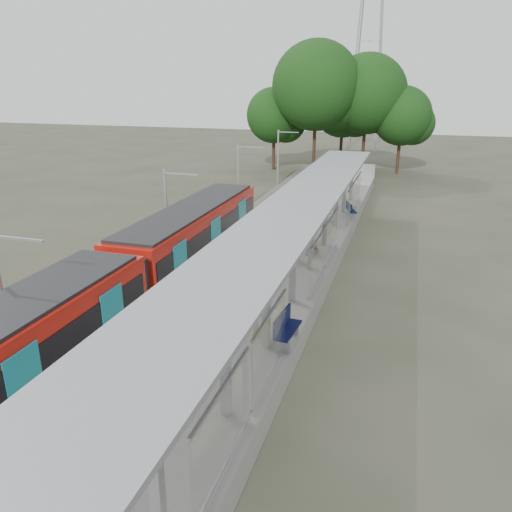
{
  "coord_description": "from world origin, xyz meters",
  "views": [
    {
      "loc": [
        6.27,
        -5.02,
        9.86
      ],
      "look_at": [
        -0.07,
        15.52,
        2.3
      ],
      "focal_mm": 35.0,
      "sensor_mm": 36.0,
      "label": 1
    }
  ],
  "objects_px": {
    "info_pillar_near": "(254,313)",
    "info_pillar_far": "(316,206)",
    "train": "(121,284)",
    "bench_near": "(285,327)",
    "bench_far": "(350,209)",
    "litter_bin": "(292,252)",
    "bench_mid": "(310,244)"
  },
  "relations": [
    {
      "from": "bench_far",
      "to": "info_pillar_far",
      "type": "distance_m",
      "value": 2.47
    },
    {
      "from": "train",
      "to": "bench_near",
      "type": "relative_size",
      "value": 15.66
    },
    {
      "from": "bench_near",
      "to": "info_pillar_near",
      "type": "bearing_deg",
      "value": 164.38
    },
    {
      "from": "train",
      "to": "bench_near",
      "type": "xyz_separation_m",
      "value": [
        7.1,
        -0.83,
        -0.43
      ]
    },
    {
      "from": "bench_near",
      "to": "bench_far",
      "type": "distance_m",
      "value": 18.44
    },
    {
      "from": "bench_near",
      "to": "info_pillar_far",
      "type": "height_order",
      "value": "info_pillar_far"
    },
    {
      "from": "train",
      "to": "litter_bin",
      "type": "distance_m",
      "value": 9.36
    },
    {
      "from": "train",
      "to": "litter_bin",
      "type": "bearing_deg",
      "value": 55.03
    },
    {
      "from": "bench_mid",
      "to": "info_pillar_far",
      "type": "distance_m",
      "value": 7.31
    },
    {
      "from": "info_pillar_far",
      "to": "litter_bin",
      "type": "relative_size",
      "value": 2.01
    },
    {
      "from": "info_pillar_near",
      "to": "info_pillar_far",
      "type": "relative_size",
      "value": 0.84
    },
    {
      "from": "bench_near",
      "to": "info_pillar_near",
      "type": "distance_m",
      "value": 1.42
    },
    {
      "from": "bench_mid",
      "to": "litter_bin",
      "type": "height_order",
      "value": "litter_bin"
    },
    {
      "from": "bench_near",
      "to": "info_pillar_far",
      "type": "bearing_deg",
      "value": 102.0
    },
    {
      "from": "bench_near",
      "to": "litter_bin",
      "type": "height_order",
      "value": "bench_near"
    },
    {
      "from": "bench_far",
      "to": "litter_bin",
      "type": "bearing_deg",
      "value": -122.8
    },
    {
      "from": "info_pillar_near",
      "to": "info_pillar_far",
      "type": "xyz_separation_m",
      "value": [
        -0.82,
        16.83,
        0.14
      ]
    },
    {
      "from": "bench_near",
      "to": "info_pillar_near",
      "type": "xyz_separation_m",
      "value": [
        -1.33,
        0.5,
        0.12
      ]
    },
    {
      "from": "litter_bin",
      "to": "bench_near",
      "type": "bearing_deg",
      "value": -78.39
    },
    {
      "from": "info_pillar_far",
      "to": "info_pillar_near",
      "type": "bearing_deg",
      "value": -85.9
    },
    {
      "from": "bench_far",
      "to": "bench_mid",
      "type": "bearing_deg",
      "value": -120.51
    },
    {
      "from": "bench_mid",
      "to": "info_pillar_far",
      "type": "bearing_deg",
      "value": 79.36
    },
    {
      "from": "bench_far",
      "to": "train",
      "type": "bearing_deg",
      "value": -134.76
    },
    {
      "from": "bench_mid",
      "to": "litter_bin",
      "type": "bearing_deg",
      "value": -130.03
    },
    {
      "from": "info_pillar_near",
      "to": "litter_bin",
      "type": "xyz_separation_m",
      "value": [
        -0.42,
        7.99,
        -0.23
      ]
    },
    {
      "from": "info_pillar_near",
      "to": "bench_near",
      "type": "bearing_deg",
      "value": -27.47
    },
    {
      "from": "train",
      "to": "info_pillar_near",
      "type": "height_order",
      "value": "train"
    },
    {
      "from": "info_pillar_near",
      "to": "info_pillar_far",
      "type": "height_order",
      "value": "info_pillar_far"
    },
    {
      "from": "info_pillar_far",
      "to": "litter_bin",
      "type": "bearing_deg",
      "value": -86.06
    },
    {
      "from": "train",
      "to": "litter_bin",
      "type": "height_order",
      "value": "train"
    },
    {
      "from": "bench_near",
      "to": "bench_far",
      "type": "bearing_deg",
      "value": 94.86
    },
    {
      "from": "info_pillar_near",
      "to": "litter_bin",
      "type": "relative_size",
      "value": 1.68
    }
  ]
}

